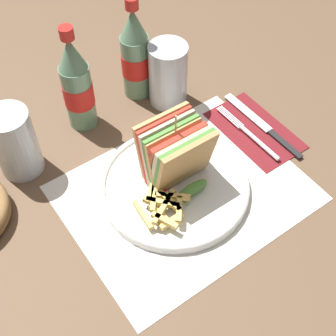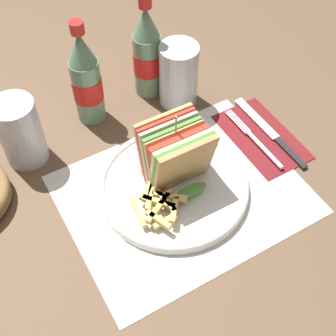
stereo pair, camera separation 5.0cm
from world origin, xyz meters
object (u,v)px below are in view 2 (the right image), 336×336
Objects in this scene: fork at (259,143)px; glass_far at (21,135)px; coke_bottle_far at (147,54)px; plate_main at (174,186)px; club_sandwich at (176,155)px; knife at (270,132)px; coke_bottle_near at (86,80)px; glass_near at (178,79)px.

glass_far reaches higher than fork.
plate_main is at bearing -108.89° from coke_bottle_far.
club_sandwich is 1.10× the size of glass_far.
knife is 0.96× the size of coke_bottle_near.
club_sandwich is 0.67× the size of coke_bottle_near.
knife is 0.48m from glass_far.
coke_bottle_far is at bearing 4.82° from coke_bottle_near.
glass_near is at bearing 120.60° from knife.
club_sandwich reaches higher than plate_main.
coke_bottle_near is 1.00× the size of coke_bottle_far.
glass_far is (-0.29, -0.05, -0.04)m from coke_bottle_far.
coke_bottle_near is at bearing 105.53° from club_sandwich.
fork is (0.18, -0.01, -0.06)m from club_sandwich.
glass_far is (-0.15, -0.04, -0.04)m from coke_bottle_near.
coke_bottle_near reaches higher than glass_far.
coke_bottle_far reaches higher than club_sandwich.
glass_near is 1.00× the size of glass_far.
knife is at bearing -23.09° from glass_far.
glass_far reaches higher than knife.
club_sandwich is 0.24m from coke_bottle_near.
fork is 0.04m from knife.
glass_far is at bearing 134.22° from plate_main.
knife is 1.59× the size of glass_near.
club_sandwich reaches higher than knife.
coke_bottle_near is 1.66× the size of glass_far.
glass_near is at bearing -1.44° from glass_far.
fork is 1.29× the size of glass_far.
plate_main is at bearing -122.65° from glass_near.
coke_bottle_far is 0.08m from glass_near.
coke_bottle_near is (-0.25, 0.24, 0.09)m from fork.
plate_main is 2.00× the size of glass_far.
coke_bottle_far is at bearing 9.82° from glass_far.
fork is 0.21m from glass_near.
club_sandwich is 0.67× the size of coke_bottle_far.
plate_main is at bearing -175.74° from knife.
plate_main is 1.26× the size of knife.
glass_near is (0.04, -0.06, -0.04)m from coke_bottle_far.
coke_bottle_near is at bearing 101.66° from plate_main.
fork is 0.45m from glass_far.
plate_main is at bearing -78.34° from coke_bottle_near.
coke_bottle_near is 0.19m from glass_near.
glass_near is (-0.07, 0.19, 0.05)m from fork.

